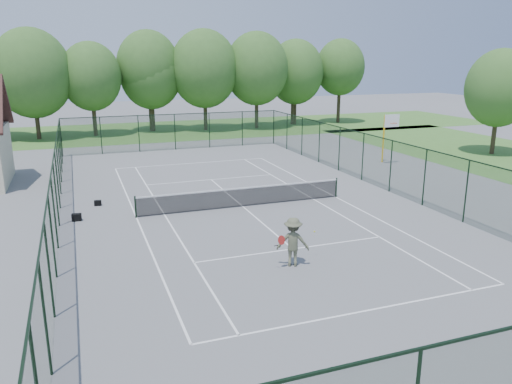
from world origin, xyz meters
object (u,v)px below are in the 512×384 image
at_px(basketball_goal, 388,129).
at_px(tennis_player, 293,242).
at_px(sports_bag_a, 77,217).
at_px(tennis_net, 243,196).

height_order(basketball_goal, tennis_player, basketball_goal).
relative_size(sports_bag_a, tennis_player, 0.22).
xyz_separation_m(basketball_goal, sports_bag_a, (-21.69, -6.41, -2.39)).
bearing_deg(tennis_net, tennis_player, -94.99).
height_order(tennis_net, basketball_goal, basketball_goal).
height_order(tennis_net, sports_bag_a, tennis_net).
bearing_deg(tennis_net, sports_bag_a, 176.60).
bearing_deg(basketball_goal, tennis_player, -133.73).
distance_m(basketball_goal, tennis_player, 20.54).
bearing_deg(sports_bag_a, basketball_goal, 22.93).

